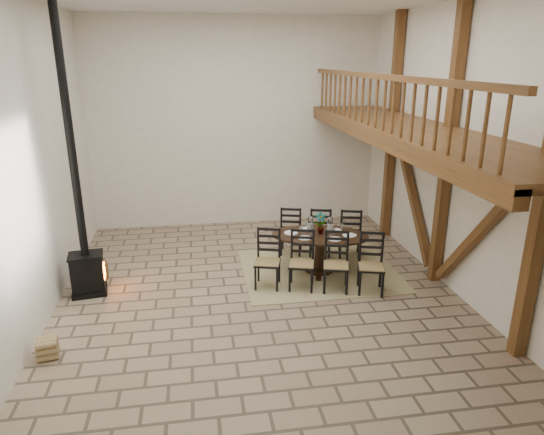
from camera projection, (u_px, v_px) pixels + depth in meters
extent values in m
plane|color=gray|center=(259.00, 292.00, 8.79)|extent=(8.00, 8.00, 0.00)
cube|color=white|center=(236.00, 125.00, 11.76)|extent=(7.00, 0.02, 5.00)
cube|color=white|center=(319.00, 242.00, 4.26)|extent=(7.00, 0.02, 5.00)
cube|color=white|center=(33.00, 163.00, 7.47)|extent=(0.02, 8.00, 5.00)
cube|color=white|center=(454.00, 150.00, 8.54)|extent=(0.02, 8.00, 5.00)
cube|color=brown|center=(448.00, 150.00, 8.52)|extent=(0.18, 0.18, 5.00)
cube|color=brown|center=(392.00, 130.00, 10.87)|extent=(0.18, 0.18, 5.00)
cube|color=brown|center=(480.00, 232.00, 7.70)|extent=(0.14, 2.16, 2.54)
cube|color=brown|center=(412.00, 192.00, 10.04)|extent=(0.14, 2.16, 2.54)
cube|color=brown|center=(450.00, 133.00, 8.43)|extent=(0.20, 7.80, 0.20)
cube|color=brown|center=(414.00, 131.00, 8.31)|extent=(1.60, 7.80, 0.12)
cube|color=brown|center=(374.00, 137.00, 8.24)|extent=(0.18, 7.80, 0.22)
cube|color=brown|center=(378.00, 76.00, 7.92)|extent=(0.09, 7.60, 0.09)
cube|color=brown|center=(377.00, 103.00, 8.05)|extent=(0.06, 7.60, 0.86)
cube|color=tan|center=(319.00, 270.00, 9.66)|extent=(3.00, 2.50, 0.02)
ellipsoid|color=black|center=(320.00, 235.00, 9.42)|extent=(2.12, 1.60, 0.04)
cylinder|color=black|center=(319.00, 254.00, 9.55)|extent=(0.19, 0.19, 0.70)
cylinder|color=black|center=(319.00, 268.00, 9.64)|extent=(0.58, 0.58, 0.06)
cube|color=#AB874F|center=(267.00, 262.00, 8.82)|extent=(0.56, 0.54, 0.04)
cube|color=black|center=(268.00, 275.00, 8.90)|extent=(0.54, 0.54, 0.48)
cube|color=black|center=(269.00, 244.00, 8.92)|extent=(0.39, 0.15, 0.62)
cube|color=#AB874F|center=(302.00, 264.00, 8.76)|extent=(0.56, 0.54, 0.04)
cube|color=black|center=(301.00, 277.00, 8.84)|extent=(0.54, 0.54, 0.48)
cube|color=black|center=(302.00, 245.00, 8.85)|extent=(0.39, 0.15, 0.62)
cube|color=#AB874F|center=(336.00, 265.00, 8.69)|extent=(0.56, 0.54, 0.04)
cube|color=black|center=(335.00, 278.00, 8.77)|extent=(0.54, 0.54, 0.48)
cube|color=black|center=(337.00, 246.00, 8.79)|extent=(0.39, 0.15, 0.62)
cube|color=#AB874F|center=(371.00, 267.00, 8.63)|extent=(0.56, 0.54, 0.04)
cube|color=black|center=(370.00, 280.00, 8.71)|extent=(0.54, 0.54, 0.48)
cube|color=black|center=(371.00, 248.00, 8.72)|extent=(0.39, 0.15, 0.62)
cube|color=#AB874F|center=(291.00, 232.00, 10.35)|extent=(0.56, 0.54, 0.04)
cube|color=black|center=(291.00, 243.00, 10.43)|extent=(0.54, 0.54, 0.48)
cube|color=black|center=(291.00, 222.00, 10.08)|extent=(0.39, 0.15, 0.62)
cube|color=#AB874F|center=(320.00, 233.00, 10.29)|extent=(0.56, 0.54, 0.04)
cube|color=black|center=(320.00, 245.00, 10.37)|extent=(0.54, 0.54, 0.48)
cube|color=black|center=(321.00, 223.00, 10.01)|extent=(0.39, 0.15, 0.62)
cube|color=#AB874F|center=(350.00, 234.00, 10.22)|extent=(0.56, 0.54, 0.04)
cube|color=black|center=(349.00, 246.00, 10.30)|extent=(0.54, 0.54, 0.48)
cube|color=black|center=(351.00, 224.00, 9.94)|extent=(0.39, 0.15, 0.62)
cube|color=white|center=(320.00, 234.00, 9.42)|extent=(1.59, 1.09, 0.01)
cube|color=white|center=(320.00, 230.00, 9.39)|extent=(0.98, 0.55, 0.18)
cylinder|color=white|center=(311.00, 226.00, 9.38)|extent=(0.12, 0.12, 0.34)
cylinder|color=white|center=(330.00, 226.00, 9.34)|extent=(0.12, 0.12, 0.34)
cylinder|color=white|center=(311.00, 230.00, 9.41)|extent=(0.06, 0.06, 0.16)
cylinder|color=white|center=(330.00, 231.00, 9.37)|extent=(0.06, 0.06, 0.16)
imported|color=#4C723F|center=(320.00, 223.00, 9.40)|extent=(0.26, 0.21, 0.43)
cube|color=black|center=(90.00, 291.00, 8.72)|extent=(0.65, 0.53, 0.09)
cube|color=black|center=(88.00, 273.00, 8.60)|extent=(0.60, 0.48, 0.64)
cube|color=#FF590C|center=(104.00, 271.00, 8.68)|extent=(0.06, 0.26, 0.25)
cube|color=black|center=(85.00, 255.00, 8.50)|extent=(0.64, 0.52, 0.04)
cylinder|color=black|center=(69.00, 133.00, 7.83)|extent=(0.14, 0.14, 4.24)
cylinder|color=brown|center=(95.00, 271.00, 9.25)|extent=(0.49, 0.49, 0.32)
cube|color=tan|center=(94.00, 262.00, 9.19)|extent=(0.26, 0.26, 0.09)
cube|color=tan|center=(47.00, 348.00, 6.83)|extent=(0.33, 0.34, 0.29)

